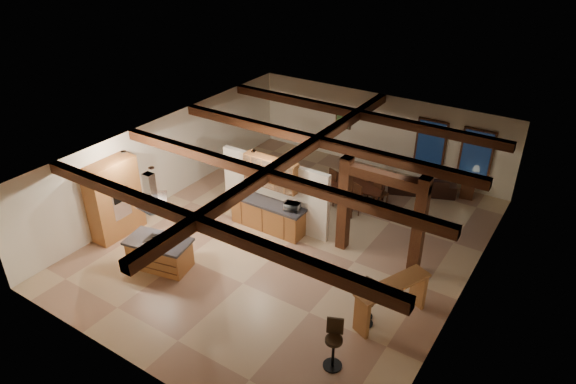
# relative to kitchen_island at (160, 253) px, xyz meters

# --- Properties ---
(ground) EXTENTS (12.00, 12.00, 0.00)m
(ground) POSITION_rel_kitchen_island_xyz_m (2.38, 3.12, -0.44)
(ground) COLOR tan
(ground) RESTS_ON ground
(room_walls) EXTENTS (12.00, 12.00, 12.00)m
(room_walls) POSITION_rel_kitchen_island_xyz_m (2.38, 3.12, 1.34)
(room_walls) COLOR silver
(room_walls) RESTS_ON ground
(ceiling_beams) EXTENTS (10.00, 12.00, 0.28)m
(ceiling_beams) POSITION_rel_kitchen_island_xyz_m (2.38, 3.12, 2.32)
(ceiling_beams) COLOR #37140D
(ceiling_beams) RESTS_ON room_walls
(timber_posts) EXTENTS (2.50, 0.30, 2.90)m
(timber_posts) POSITION_rel_kitchen_island_xyz_m (4.88, 3.62, 1.32)
(timber_posts) COLOR #37140D
(timber_posts) RESTS_ON ground
(partition_wall) EXTENTS (3.80, 0.18, 2.20)m
(partition_wall) POSITION_rel_kitchen_island_xyz_m (1.38, 3.62, 0.66)
(partition_wall) COLOR silver
(partition_wall) RESTS_ON ground
(pantry_cabinet) EXTENTS (0.67, 1.60, 2.40)m
(pantry_cabinet) POSITION_rel_kitchen_island_xyz_m (-2.29, 0.52, 0.76)
(pantry_cabinet) COLOR #964F30
(pantry_cabinet) RESTS_ON ground
(back_counter) EXTENTS (2.50, 0.66, 0.94)m
(back_counter) POSITION_rel_kitchen_island_xyz_m (1.38, 3.23, 0.03)
(back_counter) COLOR #964F30
(back_counter) RESTS_ON ground
(upper_display_cabinet) EXTENTS (1.80, 0.36, 0.95)m
(upper_display_cabinet) POSITION_rel_kitchen_island_xyz_m (1.38, 3.43, 1.41)
(upper_display_cabinet) COLOR #964F30
(upper_display_cabinet) RESTS_ON partition_wall
(range_hood) EXTENTS (1.10, 1.10, 1.40)m
(range_hood) POSITION_rel_kitchen_island_xyz_m (0.00, -0.00, 1.34)
(range_hood) COLOR silver
(range_hood) RESTS_ON room_walls
(back_windows) EXTENTS (2.70, 0.07, 1.70)m
(back_windows) POSITION_rel_kitchen_island_xyz_m (5.18, 9.05, 1.06)
(back_windows) COLOR #37140D
(back_windows) RESTS_ON room_walls
(framed_art) EXTENTS (0.65, 0.05, 0.85)m
(framed_art) POSITION_rel_kitchen_island_xyz_m (0.88, 9.05, 1.26)
(framed_art) COLOR #37140D
(framed_art) RESTS_ON room_walls
(recessed_cans) EXTENTS (3.16, 2.46, 0.03)m
(recessed_cans) POSITION_rel_kitchen_island_xyz_m (-0.15, 1.19, 2.43)
(recessed_cans) COLOR silver
(recessed_cans) RESTS_ON room_walls
(kitchen_island) EXTENTS (1.92, 1.28, 0.88)m
(kitchen_island) POSITION_rel_kitchen_island_xyz_m (0.00, 0.00, 0.00)
(kitchen_island) COLOR #964F30
(kitchen_island) RESTS_ON ground
(dining_table) EXTENTS (2.10, 1.37, 0.69)m
(dining_table) POSITION_rel_kitchen_island_xyz_m (2.88, 6.19, -0.10)
(dining_table) COLOR #3B1A0E
(dining_table) RESTS_ON ground
(sofa) EXTENTS (2.47, 1.71, 0.67)m
(sofa) POSITION_rel_kitchen_island_xyz_m (4.55, 8.10, -0.10)
(sofa) COLOR black
(sofa) RESTS_ON ground
(microwave) EXTENTS (0.50, 0.39, 0.25)m
(microwave) POSITION_rel_kitchen_island_xyz_m (2.28, 3.23, 0.62)
(microwave) COLOR #B6B6BB
(microwave) RESTS_ON back_counter
(bar_counter) EXTENTS (1.28, 2.06, 1.07)m
(bar_counter) POSITION_rel_kitchen_island_xyz_m (6.18, 1.54, 0.28)
(bar_counter) COLOR #964F30
(bar_counter) RESTS_ON ground
(side_table) EXTENTS (0.51, 0.51, 0.55)m
(side_table) POSITION_rel_kitchen_island_xyz_m (6.01, 8.61, -0.17)
(side_table) COLOR #37140D
(side_table) RESTS_ON ground
(table_lamp) EXTENTS (0.25, 0.25, 0.29)m
(table_lamp) POSITION_rel_kitchen_island_xyz_m (6.01, 8.61, 0.31)
(table_lamp) COLOR black
(table_lamp) RESTS_ON side_table
(bar_stool_a) EXTENTS (0.46, 0.47, 1.22)m
(bar_stool_a) POSITION_rel_kitchen_island_xyz_m (5.72, -0.50, 0.18)
(bar_stool_a) COLOR black
(bar_stool_a) RESTS_ON ground
(bar_stool_b) EXTENTS (0.37, 0.39, 1.07)m
(bar_stool_b) POSITION_rel_kitchen_island_xyz_m (5.67, 1.30, 0.10)
(bar_stool_b) COLOR black
(bar_stool_b) RESTS_ON ground
(bar_stool_c) EXTENTS (0.39, 0.40, 1.07)m
(bar_stool_c) POSITION_rel_kitchen_island_xyz_m (5.76, 1.08, 0.10)
(bar_stool_c) COLOR black
(bar_stool_c) RESTS_ON ground
(dining_chairs) EXTENTS (2.14, 2.14, 1.08)m
(dining_chairs) POSITION_rel_kitchen_island_xyz_m (2.88, 6.19, 0.11)
(dining_chairs) COLOR #37140D
(dining_chairs) RESTS_ON ground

